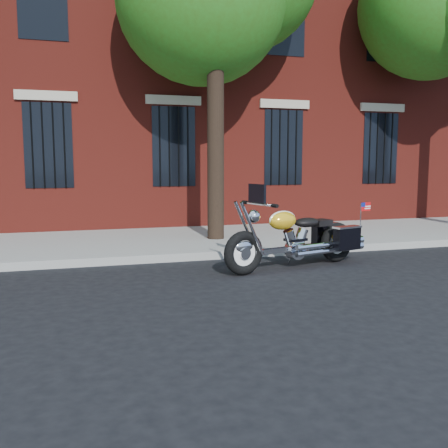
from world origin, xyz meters
name	(u,v)px	position (x,y,z in m)	size (l,w,h in m)	color
ground	(234,275)	(0.00, 0.00, 0.00)	(120.00, 120.00, 0.00)	black
curb	(212,255)	(0.00, 1.38, 0.07)	(40.00, 0.16, 0.15)	gray
sidewalk	(190,240)	(0.00, 3.26, 0.07)	(40.00, 3.60, 0.15)	gray
building	(145,38)	(0.00, 10.06, 6.00)	(26.00, 10.08, 12.00)	maroon
motorcycle	(300,239)	(1.26, 0.23, 0.49)	(2.89, 1.29, 1.46)	black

